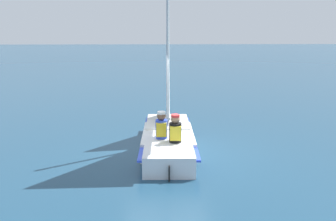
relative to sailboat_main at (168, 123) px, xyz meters
The scene contains 4 objects.
ground_plane 0.73m from the sailboat_main, behind, with size 260.00×260.00×0.00m, color navy.
sailboat_main is the anchor object (origin of this frame).
sailor_helm 0.53m from the sailboat_main, 22.85° to the right, with size 0.35×0.32×1.16m.
sailor_crew 0.83m from the sailboat_main, ahead, with size 0.35×0.32×1.16m.
Camera 1 is at (8.44, -0.61, 2.99)m, focal length 35.00 mm.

